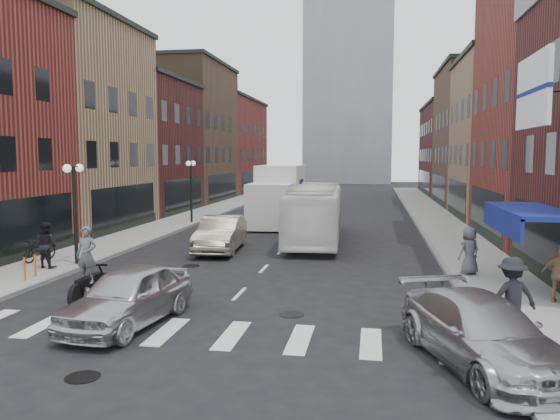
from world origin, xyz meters
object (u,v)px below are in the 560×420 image
object	(u,v)px
ped_right_a	(512,296)
ped_right_b	(560,274)
bike_rack	(30,267)
motorcycle_rider	(88,266)
parked_bicycle	(40,250)
ped_right_c	(469,251)
streetlamp_near	(74,195)
ped_left_solo	(46,245)
streetlamp_far	(191,179)
sedan_left_near	(128,296)
box_truck	(278,195)
curb_car	(482,332)
billboard_sign	(536,94)
transit_bus	(315,213)
sedan_left_far	(221,234)

from	to	relation	value
ped_right_a	ped_right_b	world-z (taller)	ped_right_a
bike_rack	motorcycle_rider	distance (m)	3.83
parked_bicycle	ped_right_c	world-z (taller)	ped_right_c
streetlamp_near	ped_right_a	world-z (taller)	streetlamp_near
ped_left_solo	ped_right_a	size ratio (longest dim) A/B	0.94
streetlamp_far	bike_rack	xyz separation A→B (m)	(-0.20, -16.70, -2.36)
streetlamp_far	sedan_left_near	xyz separation A→B (m)	(5.30, -20.60, -2.14)
motorcycle_rider	ped_right_b	size ratio (longest dim) A/B	1.36
ped_right_a	streetlamp_far	bearing A→B (deg)	-67.76
parked_bicycle	box_truck	bearing A→B (deg)	75.02
ped_right_b	curb_car	bearing A→B (deg)	84.45
box_truck	billboard_sign	bearing A→B (deg)	-61.87
transit_bus	ped_left_solo	world-z (taller)	transit_bus
billboard_sign	sedan_left_far	distance (m)	14.86
streetlamp_near	ped_right_b	world-z (taller)	streetlamp_near
ped_left_solo	ped_right_b	bearing A→B (deg)	-175.05
motorcycle_rider	curb_car	size ratio (longest dim) A/B	0.46
motorcycle_rider	parked_bicycle	world-z (taller)	motorcycle_rider
transit_bus	curb_car	distance (m)	17.15
motorcycle_rider	ped_right_a	bearing A→B (deg)	-8.17
streetlamp_far	parked_bicycle	distance (m)	14.02
motorcycle_rider	curb_car	xyz separation A→B (m)	(10.83, -3.38, -0.36)
box_truck	ped_left_solo	bearing A→B (deg)	-112.84
box_truck	ped_right_b	xyz separation A→B (m)	(11.45, -17.99, -0.87)
transit_bus	ped_right_a	bearing A→B (deg)	-69.48
streetlamp_near	ped_right_b	distance (m)	17.37
motorcycle_rider	sedan_left_near	xyz separation A→B (m)	(2.23, -1.97, -0.31)
parked_bicycle	bike_rack	bearing A→B (deg)	-50.61
sedan_left_near	ped_right_a	bearing A→B (deg)	9.47
ped_right_b	streetlamp_far	bearing A→B (deg)	-18.81
sedan_left_near	parked_bicycle	size ratio (longest dim) A/B	2.74
parked_bicycle	transit_bus	bearing A→B (deg)	49.03
sedan_left_near	ped_right_a	distance (m)	9.59
bike_rack	transit_bus	bearing A→B (deg)	51.15
streetlamp_near	ped_right_c	size ratio (longest dim) A/B	2.39
box_truck	ped_right_c	distance (m)	17.24
parked_bicycle	ped_right_c	distance (m)	16.87
streetlamp_near	sedan_left_near	bearing A→B (deg)	-51.24
transit_bus	sedan_left_far	size ratio (longest dim) A/B	2.14
streetlamp_near	ped_right_a	bearing A→B (deg)	-22.91
streetlamp_near	curb_car	size ratio (longest dim) A/B	0.82
streetlamp_far	parked_bicycle	xyz separation A→B (m)	(-1.78, -13.71, -2.33)
streetlamp_far	ped_right_b	distance (m)	24.12
streetlamp_far	ped_right_b	xyz separation A→B (m)	(17.00, -17.00, -1.91)
streetlamp_far	sedan_left_near	world-z (taller)	streetlamp_far
streetlamp_near	ped_right_b	bearing A→B (deg)	-10.01
billboard_sign	sedan_left_far	size ratio (longest dim) A/B	0.75
curb_car	box_truck	bearing A→B (deg)	90.34
sedan_left_near	ped_right_c	world-z (taller)	ped_right_c
motorcycle_rider	ped_left_solo	distance (m)	5.31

